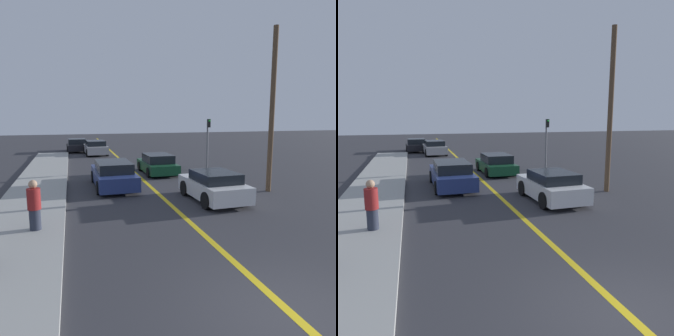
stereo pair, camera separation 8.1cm
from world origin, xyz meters
The scene contains 11 objects.
ground_plane centered at (0.00, 0.00, 0.00)m, with size 120.00×120.00×0.00m, color #333338.
road_center_line centered at (0.00, 18.00, 0.00)m, with size 0.20×60.00×0.01m.
sidewalk_left centered at (-5.52, 14.01, 0.08)m, with size 2.68×28.03×0.15m.
car_near_right_lane centered at (2.00, 8.22, 0.64)m, with size 2.05×3.88×1.30m.
car_ahead_center centered at (-1.85, 12.12, 0.66)m, with size 2.06×4.82×1.36m.
car_far_distant centered at (1.34, 15.37, 0.60)m, with size 1.97×4.10×1.24m.
car_parked_left_lot centered at (-1.73, 26.50, 0.65)m, with size 2.14×4.29×1.33m.
car_oncoming_far centered at (-3.32, 29.75, 0.63)m, with size 2.08×4.01×1.30m.
pedestrian_mid_group centered at (-5.03, 6.01, 0.93)m, with size 0.41×0.41×1.58m.
traffic_light centered at (5.03, 15.95, 2.13)m, with size 0.18×0.40×3.41m.
utility_pole centered at (5.31, 9.08, 3.85)m, with size 0.24×0.24×7.71m.
Camera 1 is at (-3.83, -4.56, 3.71)m, focal length 35.00 mm.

